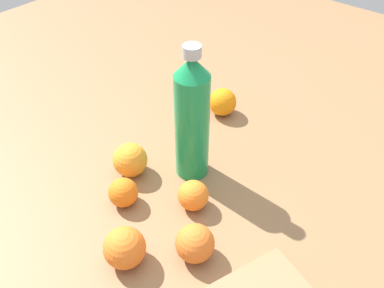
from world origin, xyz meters
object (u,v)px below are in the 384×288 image
(orange_0, at_px, (193,195))
(orange_2, at_px, (125,248))
(water_bottle, at_px, (192,118))
(orange_1, at_px, (123,192))
(orange_3, at_px, (223,102))
(orange_4, at_px, (130,160))
(orange_5, at_px, (195,243))

(orange_0, bearing_deg, orange_2, -93.43)
(water_bottle, distance_m, orange_1, 0.21)
(water_bottle, relative_size, orange_0, 4.90)
(orange_3, height_order, orange_4, orange_4)
(orange_3, bearing_deg, orange_0, -63.73)
(orange_0, height_order, orange_4, orange_4)
(water_bottle, bearing_deg, orange_4, -18.88)
(orange_0, bearing_deg, orange_1, -143.79)
(orange_3, bearing_deg, orange_2, -74.06)
(orange_3, bearing_deg, orange_5, -59.82)
(orange_3, relative_size, orange_5, 1.01)
(water_bottle, relative_size, orange_4, 4.06)
(orange_3, relative_size, orange_4, 0.95)
(orange_0, distance_m, orange_1, 0.15)
(orange_3, distance_m, orange_5, 0.46)
(orange_0, xyz_separation_m, orange_2, (-0.01, -0.18, 0.01))
(orange_2, xyz_separation_m, orange_5, (0.09, 0.09, -0.00))
(orange_2, distance_m, orange_5, 0.13)
(orange_4, height_order, orange_5, orange_4)
(water_bottle, height_order, orange_1, water_bottle)
(orange_2, relative_size, orange_5, 1.07)
(water_bottle, bearing_deg, orange_3, -132.55)
(orange_1, bearing_deg, orange_2, -41.67)
(water_bottle, xyz_separation_m, orange_3, (-0.08, 0.22, -0.11))
(orange_1, bearing_deg, orange_5, -1.44)
(orange_2, bearing_deg, orange_1, 138.33)
(orange_1, xyz_separation_m, orange_2, (0.11, -0.10, 0.01))
(orange_2, bearing_deg, orange_5, 44.93)
(orange_0, distance_m, orange_5, 0.12)
(orange_3, xyz_separation_m, orange_5, (0.23, -0.40, -0.00))
(orange_1, height_order, orange_2, orange_2)
(water_bottle, distance_m, orange_0, 0.16)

